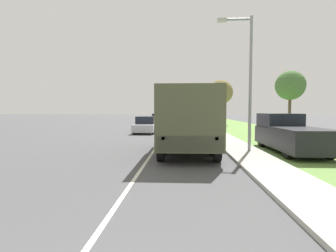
% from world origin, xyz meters
% --- Properties ---
extents(ground_plane, '(180.00, 180.00, 0.00)m').
position_xyz_m(ground_plane, '(0.00, 40.00, 0.00)').
color(ground_plane, '#4C4C4F').
extents(lane_centre_stripe, '(0.12, 120.00, 0.00)m').
position_xyz_m(lane_centre_stripe, '(0.00, 40.00, 0.00)').
color(lane_centre_stripe, silver).
rests_on(lane_centre_stripe, ground).
extents(sidewalk_right, '(1.80, 120.00, 0.12)m').
position_xyz_m(sidewalk_right, '(4.50, 40.00, 0.06)').
color(sidewalk_right, '#ADAAA3').
rests_on(sidewalk_right, ground).
extents(grass_strip_right, '(7.00, 120.00, 0.02)m').
position_xyz_m(grass_strip_right, '(8.90, 40.00, 0.01)').
color(grass_strip_right, '#6B9347').
rests_on(grass_strip_right, ground).
extents(military_truck, '(2.59, 6.93, 3.06)m').
position_xyz_m(military_truck, '(1.73, 12.08, 1.70)').
color(military_truck, '#474C38').
rests_on(military_truck, ground).
extents(car_nearest_ahead, '(1.88, 4.60, 1.52)m').
position_xyz_m(car_nearest_ahead, '(-1.88, 23.47, 0.69)').
color(car_nearest_ahead, '#B7BABF').
rests_on(car_nearest_ahead, ground).
extents(car_second_ahead, '(1.92, 4.62, 1.59)m').
position_xyz_m(car_second_ahead, '(-2.03, 38.33, 0.71)').
color(car_second_ahead, maroon).
rests_on(car_second_ahead, ground).
extents(car_third_ahead, '(1.84, 4.26, 1.74)m').
position_xyz_m(car_third_ahead, '(1.68, 48.82, 0.77)').
color(car_third_ahead, '#B7BABF').
rests_on(car_third_ahead, ground).
extents(car_fourth_ahead, '(1.75, 4.01, 1.62)m').
position_xyz_m(car_fourth_ahead, '(1.57, 60.29, 0.72)').
color(car_fourth_ahead, silver).
rests_on(car_fourth_ahead, ground).
extents(pickup_truck, '(1.98, 5.64, 1.90)m').
position_xyz_m(pickup_truck, '(6.85, 12.80, 0.91)').
color(pickup_truck, black).
rests_on(pickup_truck, grass_strip_right).
extents(lamp_post, '(1.69, 0.24, 6.46)m').
position_xyz_m(lamp_post, '(4.53, 12.23, 4.01)').
color(lamp_post, gray).
rests_on(lamp_post, sidewalk_right).
extents(tree_mid_right, '(2.50, 2.50, 5.45)m').
position_xyz_m(tree_mid_right, '(10.73, 22.38, 4.19)').
color(tree_mid_right, '#4C3D2D').
rests_on(tree_mid_right, grass_strip_right).
extents(tree_far_right, '(3.48, 3.48, 6.42)m').
position_xyz_m(tree_far_right, '(7.04, 37.38, 4.67)').
color(tree_far_right, brown).
rests_on(tree_far_right, grass_strip_right).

